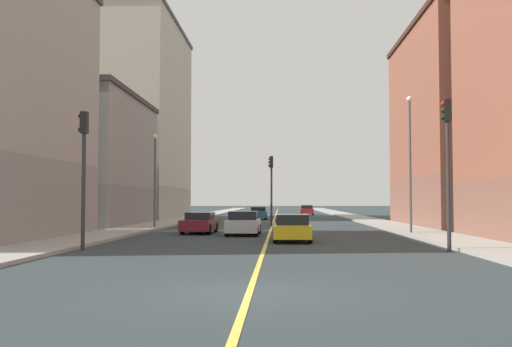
{
  "coord_description": "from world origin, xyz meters",
  "views": [
    {
      "loc": [
        0.71,
        -12.97,
        2.06
      ],
      "look_at": [
        -0.95,
        25.68,
        3.85
      ],
      "focal_mm": 40.79,
      "sensor_mm": 36.0,
      "label": 1
    }
  ],
  "objects_px": {
    "building_right_midblock": "(87,160)",
    "car_teal": "(258,213)",
    "car_maroon": "(200,223)",
    "car_red": "(307,210)",
    "car_yellow": "(292,228)",
    "traffic_light_left_near": "(447,153)",
    "building_right_distant": "(142,121)",
    "car_silver": "(243,224)",
    "street_lamp_right_near": "(155,170)",
    "traffic_light_median_far": "(271,181)",
    "traffic_light_right_near": "(83,160)",
    "street_lamp_left_near": "(410,151)",
    "building_left_mid": "(462,126)"
  },
  "relations": [
    {
      "from": "traffic_light_right_near",
      "to": "car_teal",
      "type": "distance_m",
      "value": 39.63
    },
    {
      "from": "traffic_light_right_near",
      "to": "car_red",
      "type": "bearing_deg",
      "value": 78.57
    },
    {
      "from": "building_left_mid",
      "to": "building_right_distant",
      "type": "bearing_deg",
      "value": 148.21
    },
    {
      "from": "traffic_light_right_near",
      "to": "street_lamp_left_near",
      "type": "distance_m",
      "value": 19.56
    },
    {
      "from": "building_right_distant",
      "to": "car_teal",
      "type": "xyz_separation_m",
      "value": [
        13.31,
        -2.39,
        -10.44
      ]
    },
    {
      "from": "traffic_light_right_near",
      "to": "traffic_light_median_far",
      "type": "distance_m",
      "value": 23.26
    },
    {
      "from": "street_lamp_right_near",
      "to": "car_teal",
      "type": "distance_m",
      "value": 22.29
    },
    {
      "from": "street_lamp_right_near",
      "to": "car_silver",
      "type": "height_order",
      "value": "street_lamp_right_near"
    },
    {
      "from": "car_red",
      "to": "car_teal",
      "type": "bearing_deg",
      "value": -107.53
    },
    {
      "from": "car_red",
      "to": "car_yellow",
      "type": "xyz_separation_m",
      "value": [
        -3.1,
        -52.74,
        -0.01
      ]
    },
    {
      "from": "building_right_distant",
      "to": "traffic_light_median_far",
      "type": "distance_m",
      "value": 25.69
    },
    {
      "from": "traffic_light_median_far",
      "to": "car_silver",
      "type": "distance_m",
      "value": 11.87
    },
    {
      "from": "traffic_light_right_near",
      "to": "street_lamp_left_near",
      "type": "xyz_separation_m",
      "value": [
        15.88,
        11.35,
        1.28
      ]
    },
    {
      "from": "traffic_light_left_near",
      "to": "street_lamp_right_near",
      "type": "bearing_deg",
      "value": 131.15
    },
    {
      "from": "car_yellow",
      "to": "car_teal",
      "type": "distance_m",
      "value": 33.46
    },
    {
      "from": "building_right_midblock",
      "to": "building_left_mid",
      "type": "bearing_deg",
      "value": 0.03
    },
    {
      "from": "car_maroon",
      "to": "traffic_light_left_near",
      "type": "bearing_deg",
      "value": -46.7
    },
    {
      "from": "building_left_mid",
      "to": "car_maroon",
      "type": "bearing_deg",
      "value": -151.95
    },
    {
      "from": "building_right_distant",
      "to": "traffic_light_median_far",
      "type": "xyz_separation_m",
      "value": [
        15.01,
        -19.45,
        -7.5
      ]
    },
    {
      "from": "building_right_midblock",
      "to": "car_silver",
      "type": "height_order",
      "value": "building_right_midblock"
    },
    {
      "from": "car_maroon",
      "to": "building_right_midblock",
      "type": "bearing_deg",
      "value": 136.04
    },
    {
      "from": "car_red",
      "to": "car_yellow",
      "type": "distance_m",
      "value": 52.83
    },
    {
      "from": "building_left_mid",
      "to": "traffic_light_right_near",
      "type": "height_order",
      "value": "building_left_mid"
    },
    {
      "from": "street_lamp_left_near",
      "to": "car_teal",
      "type": "relative_size",
      "value": 1.98
    },
    {
      "from": "street_lamp_left_near",
      "to": "car_silver",
      "type": "xyz_separation_m",
      "value": [
        -9.93,
        -0.72,
        -4.33
      ]
    },
    {
      "from": "car_maroon",
      "to": "car_silver",
      "type": "xyz_separation_m",
      "value": [
        2.85,
        -1.85,
        0.04
      ]
    },
    {
      "from": "street_lamp_left_near",
      "to": "car_silver",
      "type": "relative_size",
      "value": 2.04
    },
    {
      "from": "car_maroon",
      "to": "car_teal",
      "type": "relative_size",
      "value": 1.04
    },
    {
      "from": "traffic_light_median_far",
      "to": "street_lamp_left_near",
      "type": "xyz_separation_m",
      "value": [
        8.48,
        -10.7,
        1.4
      ]
    },
    {
      "from": "building_right_midblock",
      "to": "car_teal",
      "type": "height_order",
      "value": "building_right_midblock"
    },
    {
      "from": "building_right_midblock",
      "to": "street_lamp_left_near",
      "type": "xyz_separation_m",
      "value": [
        23.49,
        -11.47,
        -0.31
      ]
    },
    {
      "from": "traffic_light_left_near",
      "to": "traffic_light_median_far",
      "type": "height_order",
      "value": "traffic_light_left_near"
    },
    {
      "from": "street_lamp_left_near",
      "to": "building_left_mid",
      "type": "bearing_deg",
      "value": 60.01
    },
    {
      "from": "car_maroon",
      "to": "building_right_distant",
      "type": "bearing_deg",
      "value": 110.26
    },
    {
      "from": "car_silver",
      "to": "car_yellow",
      "type": "xyz_separation_m",
      "value": [
        2.78,
        -4.86,
        -0.02
      ]
    },
    {
      "from": "building_left_mid",
      "to": "car_silver",
      "type": "relative_size",
      "value": 4.41
    },
    {
      "from": "car_silver",
      "to": "car_teal",
      "type": "relative_size",
      "value": 0.97
    },
    {
      "from": "car_silver",
      "to": "car_yellow",
      "type": "bearing_deg",
      "value": -60.21
    },
    {
      "from": "building_left_mid",
      "to": "street_lamp_right_near",
      "type": "height_order",
      "value": "building_left_mid"
    },
    {
      "from": "building_right_distant",
      "to": "traffic_light_left_near",
      "type": "distance_m",
      "value": 47.73
    },
    {
      "from": "traffic_light_left_near",
      "to": "street_lamp_left_near",
      "type": "bearing_deg",
      "value": 84.88
    },
    {
      "from": "building_left_mid",
      "to": "traffic_light_left_near",
      "type": "xyz_separation_m",
      "value": [
        -7.64,
        -22.83,
        -3.99
      ]
    },
    {
      "from": "building_right_distant",
      "to": "traffic_light_left_near",
      "type": "height_order",
      "value": "building_right_distant"
    },
    {
      "from": "car_maroon",
      "to": "car_silver",
      "type": "bearing_deg",
      "value": -33.02
    },
    {
      "from": "building_right_distant",
      "to": "car_silver",
      "type": "bearing_deg",
      "value": -66.28
    },
    {
      "from": "traffic_light_left_near",
      "to": "car_teal",
      "type": "height_order",
      "value": "traffic_light_left_near"
    },
    {
      "from": "car_silver",
      "to": "car_yellow",
      "type": "relative_size",
      "value": 0.92
    },
    {
      "from": "traffic_light_median_far",
      "to": "car_red",
      "type": "bearing_deg",
      "value": 83.07
    },
    {
      "from": "car_maroon",
      "to": "street_lamp_left_near",
      "type": "bearing_deg",
      "value": -5.09
    },
    {
      "from": "building_right_distant",
      "to": "traffic_light_right_near",
      "type": "xyz_separation_m",
      "value": [
        7.61,
        -41.5,
        -7.38
      ]
    }
  ]
}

